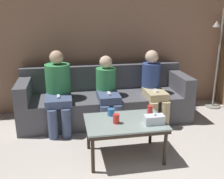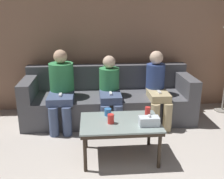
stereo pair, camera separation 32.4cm
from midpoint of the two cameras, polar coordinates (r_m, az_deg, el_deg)
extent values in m
cube|color=#9E755B|center=(4.42, 0.91, 12.27)|extent=(12.00, 0.06, 2.60)
cube|color=#515156|center=(4.13, 1.60, -3.75)|extent=(2.58, 0.86, 0.42)
cube|color=#515156|center=(4.32, 1.17, 2.86)|extent=(2.58, 0.20, 0.39)
cube|color=#515156|center=(4.07, -15.42, 0.42)|extent=(0.18, 0.86, 0.28)
cube|color=#515156|center=(4.31, 17.70, 1.19)|extent=(0.18, 0.86, 0.28)
cube|color=#8C9E99|center=(3.02, 4.90, -7.14)|extent=(0.91, 0.61, 0.02)
cube|color=#2D2319|center=(3.03, 4.88, -7.64)|extent=(0.89, 0.60, 0.04)
cylinder|color=#2D2319|center=(2.87, -2.58, -14.10)|extent=(0.04, 0.04, 0.40)
cylinder|color=#2D2319|center=(3.01, 13.41, -13.07)|extent=(0.04, 0.04, 0.40)
cylinder|color=#2D2319|center=(3.32, -2.94, -9.48)|extent=(0.04, 0.04, 0.40)
cylinder|color=#2D2319|center=(3.43, 10.82, -8.82)|extent=(0.04, 0.04, 0.40)
cylinder|color=red|center=(3.21, 10.65, -4.67)|extent=(0.06, 0.06, 0.10)
cylinder|color=#3372BF|center=(3.15, 2.04, -4.97)|extent=(0.08, 0.08, 0.09)
cylinder|color=red|center=(2.94, 2.92, -6.46)|extent=(0.07, 0.07, 0.11)
cube|color=silver|center=(2.94, 11.23, -6.84)|extent=(0.22, 0.12, 0.10)
sphere|color=white|center=(2.92, 11.30, -5.73)|extent=(0.04, 0.04, 0.04)
cylinder|color=gray|center=(4.96, 24.55, -4.08)|extent=(0.26, 0.26, 0.02)
cylinder|color=#47567A|center=(3.65, -10.11, -6.98)|extent=(0.13, 0.13, 0.42)
cylinder|color=#47567A|center=(3.64, -7.27, -6.93)|extent=(0.13, 0.13, 0.42)
cube|color=#47567A|center=(3.76, -8.65, -1.90)|extent=(0.36, 0.46, 0.10)
cylinder|color=#388E51|center=(3.92, -8.58, 2.02)|extent=(0.36, 0.36, 0.51)
sphere|color=#DBAD89|center=(3.84, -8.82, 7.09)|extent=(0.20, 0.20, 0.20)
cube|color=white|center=(3.70, -8.74, -1.18)|extent=(0.04, 0.12, 0.02)
cylinder|color=#47567A|center=(3.66, 1.05, -6.63)|extent=(0.13, 0.13, 0.42)
cylinder|color=#47567A|center=(3.68, 3.86, -6.52)|extent=(0.13, 0.13, 0.42)
cube|color=#47567A|center=(3.78, 2.09, -1.59)|extent=(0.30, 0.45, 0.10)
cylinder|color=#388E51|center=(3.95, 1.73, 1.65)|extent=(0.30, 0.30, 0.42)
sphere|color=beige|center=(3.88, 1.77, 5.98)|extent=(0.19, 0.19, 0.19)
cube|color=white|center=(3.72, 2.18, -0.87)|extent=(0.04, 0.12, 0.02)
cylinder|color=tan|center=(3.80, 11.77, -6.09)|extent=(0.13, 0.13, 0.42)
cylinder|color=tan|center=(3.85, 14.35, -5.94)|extent=(0.13, 0.13, 0.42)
cube|color=tan|center=(3.93, 12.38, -1.26)|extent=(0.28, 0.44, 0.10)
cylinder|color=#334784|center=(4.08, 11.66, 2.16)|extent=(0.28, 0.28, 0.47)
sphere|color=beige|center=(4.01, 11.95, 6.78)|extent=(0.20, 0.20, 0.20)
cube|color=white|center=(3.87, 12.62, -0.56)|extent=(0.04, 0.12, 0.02)
camera|label=1|loc=(0.16, -87.31, 0.85)|focal=42.00mm
camera|label=2|loc=(0.16, 92.69, -0.85)|focal=42.00mm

